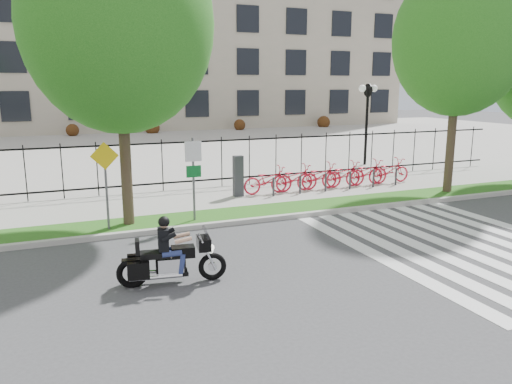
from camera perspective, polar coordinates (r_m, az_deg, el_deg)
name	(u,v)px	position (r m, az deg, el deg)	size (l,w,h in m)	color
ground	(300,269)	(11.69, 5.04, -8.80)	(120.00, 120.00, 0.00)	#3C3C3F
curb	(238,222)	(15.24, -2.06, -3.46)	(60.00, 0.20, 0.15)	#A5A49C
grass_verge	(229,215)	(16.01, -3.12, -2.70)	(60.00, 1.50, 0.15)	#1C5715
sidewalk	(206,199)	(18.32, -5.71, -0.84)	(60.00, 3.50, 0.15)	#ABA7A0
plaza	(132,146)	(35.28, -14.02, 5.07)	(80.00, 34.00, 0.10)	#ABA7A0
crosswalk_stripes	(461,244)	(14.45, 22.37, -5.54)	(5.70, 8.00, 0.01)	silver
iron_fence	(193,163)	(19.77, -7.25, 3.26)	(30.00, 0.06, 2.00)	black
office_building	(96,26)	(55.13, -17.84, 17.61)	(60.00, 21.90, 20.15)	#AD9F8B
lamp_post_right	(367,104)	(26.42, 12.62, 9.76)	(1.06, 0.70, 4.25)	black
street_tree_1	(118,23)	(14.84, -15.50, 18.08)	(5.25, 5.25, 8.69)	#36281D
street_tree_2	(459,40)	(20.31, 22.20, 15.76)	(4.79, 4.79, 8.38)	#36281D
bike_share_station	(330,175)	(19.99, 8.47, 1.92)	(7.86, 0.88, 1.50)	#2D2D33
sign_pole_regulatory	(193,168)	(14.96, -7.16, 2.70)	(0.50, 0.09, 2.50)	#59595B
sign_pole_warning	(106,174)	(14.52, -16.82, 1.99)	(0.78, 0.09, 2.49)	#59595B
motorcycle_rider	(172,257)	(10.81, -9.63, -7.31)	(2.33, 0.84, 1.80)	black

